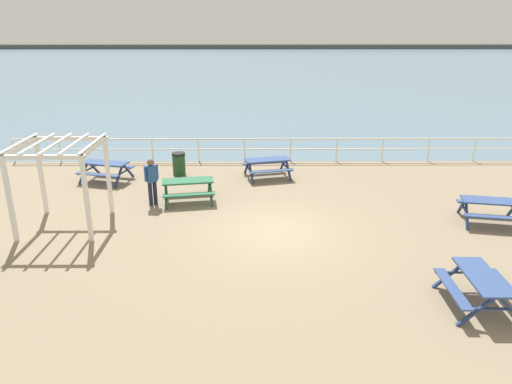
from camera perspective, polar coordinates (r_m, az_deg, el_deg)
The scene contains 12 objects.
ground_plane at distance 15.05m, azimuth 2.20°, elevation -4.99°, with size 30.00×24.00×0.20m, color gray.
sea_band at distance 66.70m, azimuth 0.22°, elevation 14.40°, with size 142.00×90.00×0.01m, color slate.
distant_shoreline at distance 109.58m, azimuth -0.00°, elevation 16.49°, with size 142.00×6.00×1.80m, color #4C4C47.
seaward_railing at distance 22.10m, azimuth 1.37°, elevation 5.49°, with size 23.07×0.07×1.08m.
picnic_table_near_right at distance 17.11m, azimuth 25.83°, elevation -1.45°, with size 2.05×1.83×0.80m.
picnic_table_mid_centre at distance 19.88m, azimuth 1.34°, elevation 3.35°, with size 2.11×1.89×0.80m.
picnic_table_far_left at distance 17.45m, azimuth -7.98°, elevation 0.80°, with size 2.02×1.79×0.80m.
picnic_table_far_right at distance 20.36m, azimuth -17.22°, elevation 2.84°, with size 2.12×1.91×0.80m.
picnic_table_seaward at distance 12.19m, azimuth 24.85°, elevation -9.66°, with size 1.57×1.83×0.80m.
visitor at distance 17.18m, azimuth -12.12°, elevation 1.52°, with size 0.43×0.38×1.66m.
lattice_pergola at distance 15.86m, azimuth -22.05°, elevation 2.93°, with size 2.44×2.56×2.70m.
litter_bin at distance 20.46m, azimuth -9.02°, elevation 3.27°, with size 0.55×0.55×0.95m.
Camera 1 is at (-0.66, -13.66, 6.19)m, focal length 34.15 mm.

